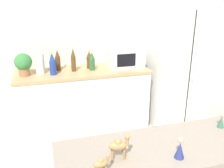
{
  "coord_description": "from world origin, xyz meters",
  "views": [
    {
      "loc": [
        -0.8,
        -0.87,
        1.91
      ],
      "look_at": [
        -0.15,
        1.37,
        1.07
      ],
      "focal_mm": 40.0,
      "sensor_mm": 36.0,
      "label": 1
    }
  ],
  "objects_px": {
    "back_bottle_5": "(52,63)",
    "camel_figurine": "(101,163)",
    "back_bottle_4": "(89,60)",
    "wise_man_figurine_purple": "(180,149)",
    "paper_towel_roll": "(40,63)",
    "back_bottle_0": "(73,60)",
    "microwave": "(125,57)",
    "potted_plant": "(23,63)",
    "wise_man_figurine_crimson": "(221,121)",
    "back_bottle_3": "(92,61)",
    "back_bottle_2": "(53,64)",
    "refrigerator": "(176,67)",
    "camel_figurine_second": "(119,145)",
    "back_bottle_1": "(58,60)"
  },
  "relations": [
    {
      "from": "paper_towel_roll",
      "to": "camel_figurine_second",
      "type": "height_order",
      "value": "paper_towel_roll"
    },
    {
      "from": "back_bottle_1",
      "to": "back_bottle_4",
      "type": "distance_m",
      "value": 0.43
    },
    {
      "from": "back_bottle_0",
      "to": "camel_figurine_second",
      "type": "bearing_deg",
      "value": -90.76
    },
    {
      "from": "back_bottle_5",
      "to": "camel_figurine_second",
      "type": "bearing_deg",
      "value": -83.16
    },
    {
      "from": "back_bottle_1",
      "to": "back_bottle_5",
      "type": "height_order",
      "value": "back_bottle_1"
    },
    {
      "from": "refrigerator",
      "to": "wise_man_figurine_purple",
      "type": "distance_m",
      "value": 2.44
    },
    {
      "from": "back_bottle_5",
      "to": "camel_figurine",
      "type": "relative_size",
      "value": 2.45
    },
    {
      "from": "paper_towel_roll",
      "to": "camel_figurine",
      "type": "height_order",
      "value": "paper_towel_roll"
    },
    {
      "from": "potted_plant",
      "to": "wise_man_figurine_crimson",
      "type": "height_order",
      "value": "potted_plant"
    },
    {
      "from": "back_bottle_0",
      "to": "camel_figurine",
      "type": "relative_size",
      "value": 2.76
    },
    {
      "from": "microwave",
      "to": "back_bottle_0",
      "type": "relative_size",
      "value": 1.48
    },
    {
      "from": "paper_towel_roll",
      "to": "back_bottle_0",
      "type": "relative_size",
      "value": 0.83
    },
    {
      "from": "potted_plant",
      "to": "back_bottle_4",
      "type": "height_order",
      "value": "potted_plant"
    },
    {
      "from": "potted_plant",
      "to": "microwave",
      "type": "bearing_deg",
      "value": 2.21
    },
    {
      "from": "potted_plant",
      "to": "back_bottle_5",
      "type": "xyz_separation_m",
      "value": [
        0.36,
        0.03,
        -0.02
      ]
    },
    {
      "from": "wise_man_figurine_purple",
      "to": "back_bottle_2",
      "type": "bearing_deg",
      "value": 105.93
    },
    {
      "from": "back_bottle_4",
      "to": "wise_man_figurine_purple",
      "type": "xyz_separation_m",
      "value": [
        0.09,
        -2.26,
        -0.0
      ]
    },
    {
      "from": "camel_figurine_second",
      "to": "wise_man_figurine_crimson",
      "type": "height_order",
      "value": "camel_figurine_second"
    },
    {
      "from": "microwave",
      "to": "back_bottle_3",
      "type": "distance_m",
      "value": 0.49
    },
    {
      "from": "back_bottle_1",
      "to": "wise_man_figurine_purple",
      "type": "bearing_deg",
      "value": -77.21
    },
    {
      "from": "microwave",
      "to": "camel_figurine_second",
      "type": "height_order",
      "value": "microwave"
    },
    {
      "from": "back_bottle_5",
      "to": "wise_man_figurine_crimson",
      "type": "xyz_separation_m",
      "value": [
        1.08,
        -1.94,
        -0.03
      ]
    },
    {
      "from": "potted_plant",
      "to": "back_bottle_4",
      "type": "distance_m",
      "value": 0.88
    },
    {
      "from": "microwave",
      "to": "back_bottle_2",
      "type": "height_order",
      "value": "back_bottle_2"
    },
    {
      "from": "back_bottle_3",
      "to": "camel_figurine",
      "type": "relative_size",
      "value": 2.2
    },
    {
      "from": "back_bottle_3",
      "to": "camel_figurine_second",
      "type": "xyz_separation_m",
      "value": [
        -0.28,
        -2.06,
        0.03
      ]
    },
    {
      "from": "back_bottle_5",
      "to": "camel_figurine",
      "type": "xyz_separation_m",
      "value": [
        0.12,
        -2.19,
        -0.01
      ]
    },
    {
      "from": "refrigerator",
      "to": "back_bottle_5",
      "type": "bearing_deg",
      "value": 177.74
    },
    {
      "from": "refrigerator",
      "to": "back_bottle_1",
      "type": "relative_size",
      "value": 6.07
    },
    {
      "from": "back_bottle_1",
      "to": "wise_man_figurine_crimson",
      "type": "relative_size",
      "value": 2.57
    },
    {
      "from": "microwave",
      "to": "camel_figurine_second",
      "type": "xyz_separation_m",
      "value": [
        -0.77,
        -2.11,
        0.01
      ]
    },
    {
      "from": "back_bottle_2",
      "to": "wise_man_figurine_purple",
      "type": "distance_m",
      "value": 2.18
    },
    {
      "from": "back_bottle_4",
      "to": "camel_figurine_second",
      "type": "distance_m",
      "value": 2.18
    },
    {
      "from": "paper_towel_roll",
      "to": "wise_man_figurine_purple",
      "type": "xyz_separation_m",
      "value": [
        0.75,
        -2.2,
        -0.01
      ]
    },
    {
      "from": "paper_towel_roll",
      "to": "microwave",
      "type": "xyz_separation_m",
      "value": [
        1.18,
        0.01,
        0.01
      ]
    },
    {
      "from": "back_bottle_4",
      "to": "camel_figurine",
      "type": "height_order",
      "value": "back_bottle_4"
    },
    {
      "from": "microwave",
      "to": "potted_plant",
      "type": "bearing_deg",
      "value": -177.79
    },
    {
      "from": "back_bottle_3",
      "to": "back_bottle_0",
      "type": "bearing_deg",
      "value": 176.3
    },
    {
      "from": "potted_plant",
      "to": "back_bottle_0",
      "type": "relative_size",
      "value": 0.9
    },
    {
      "from": "back_bottle_0",
      "to": "back_bottle_5",
      "type": "xyz_separation_m",
      "value": [
        -0.28,
        0.0,
        -0.02
      ]
    },
    {
      "from": "refrigerator",
      "to": "back_bottle_1",
      "type": "distance_m",
      "value": 1.75
    },
    {
      "from": "potted_plant",
      "to": "back_bottle_2",
      "type": "relative_size",
      "value": 1.02
    },
    {
      "from": "potted_plant",
      "to": "wise_man_figurine_crimson",
      "type": "xyz_separation_m",
      "value": [
        1.43,
        -1.91,
        -0.05
      ]
    },
    {
      "from": "back_bottle_1",
      "to": "potted_plant",
      "type": "bearing_deg",
      "value": -163.32
    },
    {
      "from": "microwave",
      "to": "back_bottle_0",
      "type": "distance_m",
      "value": 0.74
    },
    {
      "from": "wise_man_figurine_crimson",
      "to": "back_bottle_0",
      "type": "bearing_deg",
      "value": 112.45
    },
    {
      "from": "camel_figurine_second",
      "to": "wise_man_figurine_crimson",
      "type": "bearing_deg",
      "value": 9.74
    },
    {
      "from": "refrigerator",
      "to": "microwave",
      "type": "bearing_deg",
      "value": 173.11
    },
    {
      "from": "camel_figurine",
      "to": "wise_man_figurine_purple",
      "type": "distance_m",
      "value": 0.48
    },
    {
      "from": "potted_plant",
      "to": "paper_towel_roll",
      "type": "relative_size",
      "value": 1.08
    }
  ]
}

